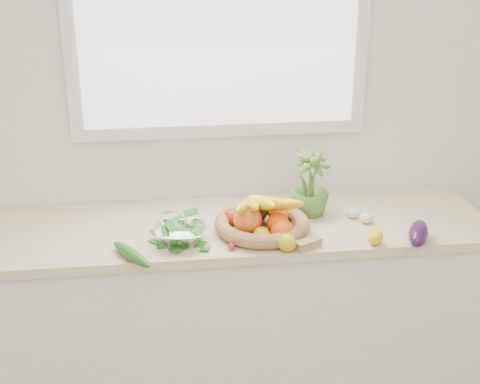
{
  "coord_description": "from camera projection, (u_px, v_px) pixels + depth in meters",
  "views": [
    {
      "loc": [
        -0.27,
        -0.61,
        2.1
      ],
      "look_at": [
        0.05,
        1.93,
        1.05
      ],
      "focal_mm": 50.0,
      "sensor_mm": 36.0,
      "label": 1
    }
  ],
  "objects": [
    {
      "name": "window_frame",
      "position": [
        219.0,
        10.0,
        2.78
      ],
      "size": [
        1.3,
        0.03,
        1.1
      ],
      "primitive_type": "cube",
      "color": "white",
      "rests_on": "back_wall"
    },
    {
      "name": "eggplant",
      "position": [
        418.0,
        233.0,
        2.66
      ],
      "size": [
        0.16,
        0.22,
        0.08
      ],
      "primitive_type": "ellipsoid",
      "rotation": [
        0.0,
        0.0,
        -0.43
      ],
      "color": "#2D0E34",
      "rests_on": "countertop"
    },
    {
      "name": "garlic_b",
      "position": [
        298.0,
        221.0,
        2.81
      ],
      "size": [
        0.05,
        0.05,
        0.04
      ],
      "primitive_type": "ellipsoid",
      "rotation": [
        0.0,
        0.0,
        -0.13
      ],
      "color": "silver",
      "rests_on": "countertop"
    },
    {
      "name": "radish",
      "position": [
        231.0,
        247.0,
        2.61
      ],
      "size": [
        0.03,
        0.03,
        0.03
      ],
      "primitive_type": "sphere",
      "rotation": [
        0.0,
        0.0,
        0.12
      ],
      "color": "red",
      "rests_on": "countertop"
    },
    {
      "name": "back_wall",
      "position": [
        220.0,
        102.0,
        2.95
      ],
      "size": [
        4.5,
        0.02,
        2.7
      ],
      "primitive_type": "cube",
      "color": "white",
      "rests_on": "ground"
    },
    {
      "name": "ginger",
      "position": [
        308.0,
        244.0,
        2.62
      ],
      "size": [
        0.12,
        0.09,
        0.04
      ],
      "primitive_type": "cube",
      "rotation": [
        0.0,
        0.0,
        0.49
      ],
      "color": "tan",
      "rests_on": "countertop"
    },
    {
      "name": "lemon_a",
      "position": [
        262.0,
        236.0,
        2.65
      ],
      "size": [
        0.08,
        0.09,
        0.07
      ],
      "primitive_type": "ellipsoid",
      "rotation": [
        0.0,
        0.0,
        0.1
      ],
      "color": "#E4AC0C",
      "rests_on": "countertop"
    },
    {
      "name": "fruit_basket",
      "position": [
        261.0,
        219.0,
        2.75
      ],
      "size": [
        0.49,
        0.49,
        0.19
      ],
      "color": "#AA714B",
      "rests_on": "countertop"
    },
    {
      "name": "orange_loose",
      "position": [
        282.0,
        232.0,
        2.66
      ],
      "size": [
        0.12,
        0.12,
        0.09
      ],
      "primitive_type": "sphere",
      "rotation": [
        0.0,
        0.0,
        -0.4
      ],
      "color": "#F84B07",
      "rests_on": "countertop"
    },
    {
      "name": "garlic_c",
      "position": [
        366.0,
        218.0,
        2.84
      ],
      "size": [
        0.06,
        0.06,
        0.05
      ],
      "primitive_type": "ellipsoid",
      "rotation": [
        0.0,
        0.0,
        -0.05
      ],
      "color": "white",
      "rests_on": "countertop"
    },
    {
      "name": "counter_cabinet",
      "position": [
        228.0,
        318.0,
        3.02
      ],
      "size": [
        2.2,
        0.58,
        0.86
      ],
      "primitive_type": "cube",
      "color": "silver",
      "rests_on": "ground"
    },
    {
      "name": "cucumber",
      "position": [
        131.0,
        254.0,
        2.53
      ],
      "size": [
        0.18,
        0.24,
        0.05
      ],
      "primitive_type": "ellipsoid",
      "rotation": [
        0.0,
        0.0,
        0.57
      ],
      "color": "#205B1B",
      "rests_on": "countertop"
    },
    {
      "name": "colander_with_spinach",
      "position": [
        180.0,
        229.0,
        2.66
      ],
      "size": [
        0.23,
        0.23,
        0.11
      ],
      "color": "white",
      "rests_on": "countertop"
    },
    {
      "name": "window_pane",
      "position": [
        219.0,
        10.0,
        2.76
      ],
      "size": [
        1.18,
        0.01,
        0.98
      ],
      "primitive_type": "cube",
      "color": "white",
      "rests_on": "window_frame"
    },
    {
      "name": "lemon_b",
      "position": [
        375.0,
        237.0,
        2.65
      ],
      "size": [
        0.09,
        0.09,
        0.06
      ],
      "primitive_type": "ellipsoid",
      "rotation": [
        0.0,
        0.0,
        -0.73
      ],
      "color": "yellow",
      "rests_on": "countertop"
    },
    {
      "name": "garlic_a",
      "position": [
        353.0,
        213.0,
        2.89
      ],
      "size": [
        0.06,
        0.06,
        0.04
      ],
      "primitive_type": "ellipsoid",
      "rotation": [
        0.0,
        0.0,
        0.42
      ],
      "color": "white",
      "rests_on": "countertop"
    },
    {
      "name": "countertop",
      "position": [
        228.0,
        228.0,
        2.85
      ],
      "size": [
        2.24,
        0.62,
        0.04
      ],
      "primitive_type": "cube",
      "color": "beige",
      "rests_on": "counter_cabinet"
    },
    {
      "name": "potted_herb",
      "position": [
        310.0,
        185.0,
        2.89
      ],
      "size": [
        0.23,
        0.23,
        0.31
      ],
      "primitive_type": "imported",
      "rotation": [
        0.0,
        0.0,
        0.42
      ],
      "color": "#4F7F2E",
      "rests_on": "countertop"
    },
    {
      "name": "apple",
      "position": [
        231.0,
        218.0,
        2.8
      ],
      "size": [
        0.08,
        0.08,
        0.08
      ],
      "primitive_type": "sphere",
      "rotation": [
        0.0,
        0.0,
        -0.04
      ],
      "color": "#AE2D0D",
      "rests_on": "countertop"
    },
    {
      "name": "lemon_c",
      "position": [
        286.0,
        243.0,
        2.59
      ],
      "size": [
        0.1,
        0.11,
        0.07
      ],
      "primitive_type": "ellipsoid",
      "rotation": [
        0.0,
        0.0,
        0.52
      ],
      "color": "gold",
      "rests_on": "countertop"
    }
  ]
}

